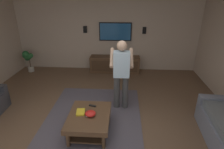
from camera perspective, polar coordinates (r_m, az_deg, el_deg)
name	(u,v)px	position (r m, az deg, el deg)	size (l,w,h in m)	color
ground_plane	(93,128)	(4.05, -5.75, -15.74)	(8.03, 8.03, 0.00)	brown
wall_back_tv	(107,31)	(6.62, -1.57, 12.97)	(0.10, 6.43, 2.70)	#BCA893
area_rug	(92,125)	(4.12, -6.20, -14.89)	(3.18, 2.09, 0.01)	#514C56
coffee_table	(89,119)	(3.79, -6.89, -13.31)	(1.00, 0.80, 0.40)	#513823
media_console	(115,64)	(6.57, 0.84, 3.14)	(0.45, 1.70, 0.55)	#513823
tv	(115,32)	(6.51, 1.01, 12.85)	(0.05, 1.09, 0.61)	black
person_standing	(121,71)	(4.24, 2.87, 0.94)	(0.54, 0.54, 1.64)	#3F3F3F
potted_plant_short	(28,58)	(7.09, -24.21, 4.66)	(0.29, 0.32, 0.76)	#B7B2A8
bowl	(90,113)	(3.68, -6.56, -11.67)	(0.20, 0.20, 0.09)	red
remote_white	(90,115)	(3.70, -6.79, -12.11)	(0.15, 0.04, 0.02)	white
remote_black	(93,106)	(3.96, -5.92, -9.40)	(0.15, 0.04, 0.02)	black
book	(81,112)	(3.79, -9.49, -11.18)	(0.22, 0.16, 0.04)	gold
vase_round	(116,53)	(6.49, 1.30, 6.47)	(0.22, 0.22, 0.22)	teal
wall_speaker_left	(144,30)	(6.54, 9.79, 13.07)	(0.06, 0.12, 0.22)	black
wall_speaker_right	(85,30)	(6.64, -8.16, 13.35)	(0.06, 0.12, 0.22)	black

